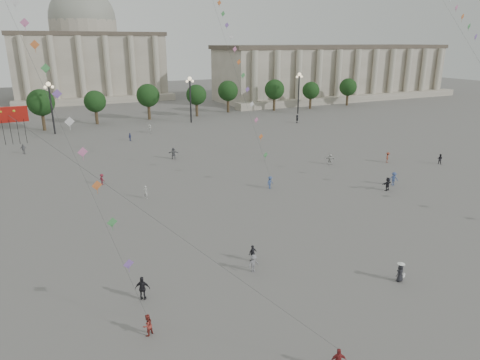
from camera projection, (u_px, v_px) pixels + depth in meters
name	position (u px, v px, depth m)	size (l,w,h in m)	color
ground	(305.00, 275.00, 35.37)	(360.00, 360.00, 0.00)	#595754
hall_east	(335.00, 72.00, 144.17)	(84.00, 26.22, 17.20)	gray
hall_central	(87.00, 54.00, 141.59)	(48.30, 34.30, 35.50)	gray
tree_row	(119.00, 99.00, 100.48)	(137.12, 5.12, 8.00)	#362A1B
lamp_post_mid_west	(50.00, 98.00, 86.82)	(2.00, 0.90, 10.65)	#262628
lamp_post_mid_east	(190.00, 91.00, 99.23)	(2.00, 0.90, 10.65)	#262628
lamp_post_far_east	(299.00, 86.00, 111.63)	(2.00, 0.90, 10.65)	#262628
person_crowd_0	(130.00, 137.00, 82.70)	(0.90, 0.38, 1.54)	navy
person_crowd_3	(388.00, 184.00, 55.15)	(1.63, 0.52, 1.76)	black
person_crowd_4	(150.00, 128.00, 89.99)	(1.67, 0.53, 1.80)	silver
person_crowd_6	(254.00, 263.00, 35.65)	(1.02, 0.58, 1.57)	slate
person_crowd_7	(330.00, 159.00, 66.88)	(1.60, 0.51, 1.72)	beige
person_crowd_8	(388.00, 157.00, 67.92)	(1.07, 0.62, 1.66)	brown
person_crowd_9	(297.00, 119.00, 100.76)	(1.78, 0.57, 1.92)	black
person_crowd_12	(174.00, 153.00, 69.92)	(1.78, 0.57, 1.92)	slate
person_crowd_13	(146.00, 192.00, 52.39)	(0.59, 0.39, 1.62)	#B4B3AF
person_crowd_14	(394.00, 179.00, 57.12)	(1.18, 0.68, 1.83)	#384B7E
person_crowd_15	(440.00, 159.00, 67.10)	(0.78, 0.60, 1.59)	black
person_crowd_16	(23.00, 149.00, 73.14)	(0.99, 0.41, 1.70)	slate
person_crowd_17	(102.00, 179.00, 57.44)	(0.97, 0.56, 1.50)	maroon
tourist_1	(143.00, 288.00, 31.76)	(1.11, 0.46, 1.89)	black
tourist_4	(253.00, 253.00, 37.41)	(0.89, 0.37, 1.52)	#222227
kite_flyer_0	(147.00, 325.00, 27.94)	(0.75, 0.58, 1.54)	maroon
kite_flyer_1	(270.00, 182.00, 55.91)	(1.08, 0.62, 1.66)	#3A5083
hat_person	(400.00, 272.00, 34.23)	(0.80, 0.60, 1.69)	black
dragon_kite	(14.00, 129.00, 25.95)	(8.81, 7.03, 24.02)	red
kite_train_east	(465.00, 26.00, 58.85)	(18.48, 42.49, 58.66)	#3F3F3F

